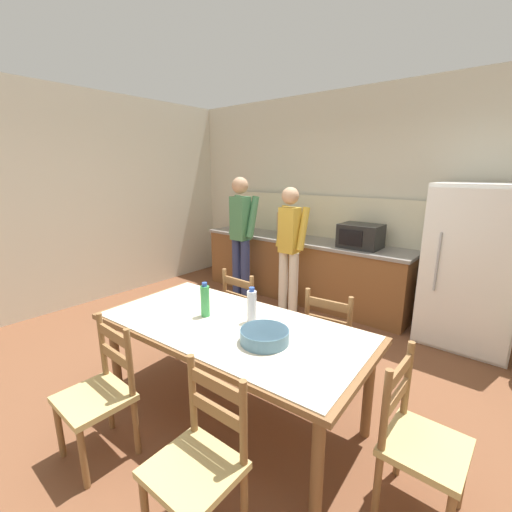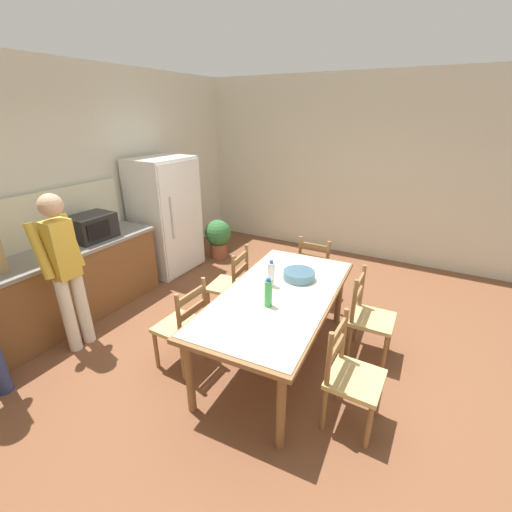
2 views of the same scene
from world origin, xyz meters
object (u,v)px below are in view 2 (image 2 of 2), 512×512
object	(u,v)px
refrigerator	(166,216)
person_at_counter	(64,266)
chair_side_far_right	(231,285)
chair_side_near_left	(351,376)
dining_table	(279,300)
serving_bowl	(299,275)
chair_side_far_left	(183,326)
microwave	(92,227)
bottle_off_centre	(271,274)
bottle_near_centre	(268,293)
chair_head_end	(316,270)
potted_plant	(218,236)
chair_side_near_right	(369,317)

from	to	relation	value
refrigerator	person_at_counter	xyz separation A→B (m)	(-1.97, -0.50, 0.06)
chair_side_far_right	chair_side_near_left	size ratio (longest dim) A/B	1.00
chair_side_near_left	person_at_counter	bearing A→B (deg)	99.39
dining_table	serving_bowl	bearing A→B (deg)	-8.56
chair_side_far_left	person_at_counter	bearing A→B (deg)	-74.35
microwave	bottle_off_centre	size ratio (longest dim) A/B	1.85
bottle_off_centre	person_at_counter	xyz separation A→B (m)	(-0.90, 1.82, 0.04)
refrigerator	chair_side_far_right	bearing A→B (deg)	-114.83
bottle_near_centre	bottle_off_centre	bearing A→B (deg)	22.58
microwave	chair_head_end	xyz separation A→B (m)	(1.38, -2.39, -0.60)
microwave	chair_side_far_right	bearing A→B (deg)	-73.45
refrigerator	potted_plant	distance (m)	0.97
bottle_off_centre	chair_side_near_right	size ratio (longest dim) A/B	0.30
dining_table	chair_side_far_left	world-z (taller)	chair_side_far_left
dining_table	bottle_off_centre	xyz separation A→B (m)	(0.09, 0.13, 0.20)
microwave	person_at_counter	size ratio (longest dim) A/B	0.30
chair_side_far_right	person_at_counter	bearing A→B (deg)	-49.58
person_at_counter	potted_plant	bearing A→B (deg)	-88.49
dining_table	serving_bowl	size ratio (longest dim) A/B	6.49
serving_bowl	chair_side_far_right	size ratio (longest dim) A/B	0.35
bottle_near_centre	potted_plant	distance (m)	3.00
serving_bowl	chair_side_near_left	distance (m)	1.14
microwave	chair_side_near_left	distance (m)	3.35
refrigerator	chair_side_far_right	world-z (taller)	refrigerator
chair_side_near_right	chair_side_far_left	bearing A→B (deg)	122.09
microwave	dining_table	size ratio (longest dim) A/B	0.24
serving_bowl	chair_side_near_right	distance (m)	0.81
serving_bowl	chair_side_far_left	world-z (taller)	chair_side_far_left
chair_head_end	chair_side_near_right	size ratio (longest dim) A/B	1.00
chair_side_near_left	chair_side_near_right	bearing A→B (deg)	4.46
bottle_near_centre	dining_table	bearing A→B (deg)	3.29
chair_side_far_left	potted_plant	size ratio (longest dim) A/B	1.36
serving_bowl	chair_side_near_left	world-z (taller)	chair_side_near_left
chair_side_near_right	chair_side_near_left	distance (m)	0.91
dining_table	potted_plant	distance (m)	2.78
chair_side_near_right	potted_plant	xyz separation A→B (m)	(1.39, 2.78, -0.06)
serving_bowl	chair_side_far_right	world-z (taller)	chair_side_far_right
chair_side_far_left	chair_side_far_right	world-z (taller)	same
microwave	chair_head_end	world-z (taller)	microwave
refrigerator	chair_side_far_right	distance (m)	1.85
chair_side_near_left	bottle_off_centre	bearing A→B (deg)	63.19
bottle_off_centre	chair_side_near_right	xyz separation A→B (m)	(0.41, -0.89, -0.44)
person_at_counter	bottle_off_centre	bearing A→B (deg)	-153.66
chair_side_near_right	bottle_near_centre	bearing A→B (deg)	133.95
microwave	chair_head_end	bearing A→B (deg)	-59.95
refrigerator	chair_head_end	world-z (taller)	refrigerator
person_at_counter	dining_table	bearing A→B (deg)	-157.52
chair_head_end	chair_side_far_left	distance (m)	1.93
potted_plant	chair_side_far_left	bearing A→B (deg)	-152.31
dining_table	chair_side_near_left	xyz separation A→B (m)	(-0.41, -0.81, -0.24)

